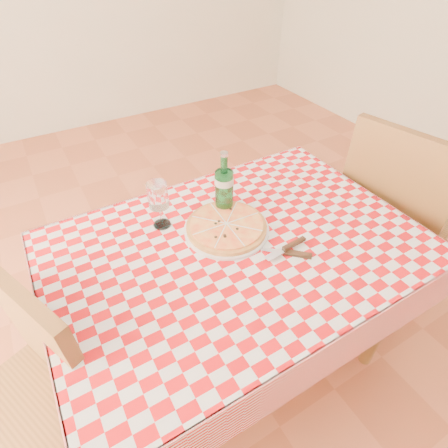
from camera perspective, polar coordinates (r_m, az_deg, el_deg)
The scene contains 8 objects.
dining_table at distance 1.30m, azimuth 2.11°, elevation -6.51°, with size 1.20×0.80×0.75m.
tablecloth at distance 1.23m, azimuth 2.21°, elevation -3.52°, with size 1.30×0.90×0.01m, color #B30B0F.
chair_near at distance 1.84m, azimuth 25.95°, elevation 1.93°, with size 0.55×0.55×1.02m.
chair_far at distance 1.34m, azimuth -28.93°, elevation -22.52°, with size 0.54×0.54×0.91m.
pizza_plate at distance 1.27m, azimuth 0.41°, elevation -0.32°, with size 0.31×0.31×0.04m, color #C88A42, non-canonical shape.
water_bottle at distance 1.30m, azimuth 0.01°, elevation 6.64°, with size 0.07×0.07×0.26m, color #1A6A2E, non-canonical shape.
wine_glass at distance 1.27m, azimuth -10.51°, elevation 3.04°, with size 0.07×0.07×0.18m, color white, non-canonical shape.
cutlery at distance 1.21m, azimuth 9.67°, elevation -4.25°, with size 0.24×0.20×0.03m, color silver, non-canonical shape.
Camera 1 is at (-0.49, -0.74, 1.61)m, focal length 28.00 mm.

